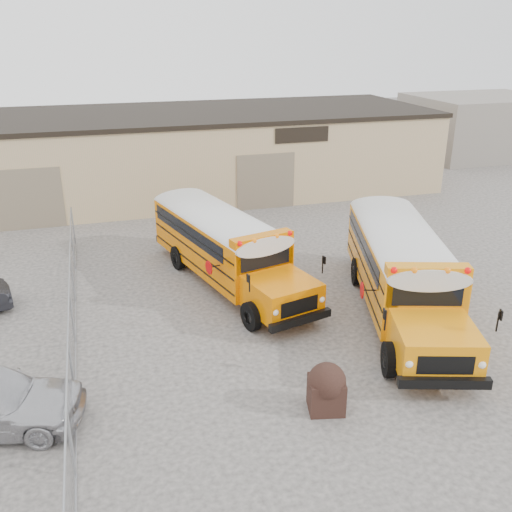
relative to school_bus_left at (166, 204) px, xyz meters
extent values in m
plane|color=#403D3A|center=(1.79, -11.94, -1.61)|extent=(120.00, 120.00, 0.00)
cube|color=tan|center=(1.79, 8.06, 0.64)|extent=(30.00, 10.00, 4.50)
cube|color=black|center=(1.79, 8.06, 2.94)|extent=(30.20, 10.20, 0.25)
cube|color=black|center=(7.79, 3.04, 2.29)|extent=(3.00, 0.08, 0.80)
cube|color=#726751|center=(-6.21, 3.04, -0.11)|extent=(3.20, 0.08, 3.00)
cube|color=#726751|center=(5.79, 3.04, -0.11)|extent=(3.20, 0.08, 3.00)
cylinder|color=gray|center=(-4.21, -14.94, -0.71)|extent=(0.07, 0.07, 1.80)
cylinder|color=gray|center=(-4.21, -11.94, -0.71)|extent=(0.07, 0.07, 1.80)
cylinder|color=gray|center=(-4.21, -8.94, -0.71)|extent=(0.07, 0.07, 1.80)
cylinder|color=gray|center=(-4.21, -5.94, -0.71)|extent=(0.07, 0.07, 1.80)
cylinder|color=gray|center=(-4.21, -2.94, -0.71)|extent=(0.07, 0.07, 1.80)
cylinder|color=gray|center=(-4.21, 0.06, -0.71)|extent=(0.07, 0.07, 1.80)
cylinder|color=gray|center=(-4.21, -8.94, 0.17)|extent=(0.05, 18.00, 0.05)
cylinder|color=gray|center=(-4.21, -8.94, -1.56)|extent=(0.05, 18.00, 0.05)
cube|color=gray|center=(-4.21, -8.94, -0.71)|extent=(0.02, 18.00, 1.70)
cube|color=gray|center=(25.79, 12.06, 0.59)|extent=(10.00, 8.00, 4.40)
cube|color=orange|center=(-0.10, 0.40, -0.16)|extent=(4.04, 7.47, 1.92)
cube|color=orange|center=(1.04, -4.05, -0.58)|extent=(2.51, 2.51, 1.08)
cube|color=black|center=(0.78, -3.03, 0.38)|extent=(1.87, 0.53, 0.70)
cube|color=silver|center=(-0.10, 0.40, 0.94)|extent=(4.06, 7.55, 0.37)
cube|color=orange|center=(0.72, -2.82, 0.97)|extent=(2.34, 1.02, 0.34)
sphere|color=#E50705|center=(-0.17, -3.27, 1.08)|extent=(0.19, 0.19, 0.19)
sphere|color=#E50705|center=(1.73, -2.79, 1.08)|extent=(0.19, 0.19, 0.19)
sphere|color=orange|center=(0.35, -3.14, 1.08)|extent=(0.19, 0.19, 0.19)
sphere|color=orange|center=(1.21, -2.92, 1.08)|extent=(0.19, 0.19, 0.19)
cube|color=black|center=(1.31, -5.12, -1.01)|extent=(2.27, 0.77, 0.26)
cube|color=black|center=(-1.00, 3.90, -1.01)|extent=(2.27, 0.75, 0.26)
cube|color=black|center=(-0.10, 0.40, -0.23)|extent=(4.04, 7.35, 0.06)
cube|color=black|center=(-0.17, 0.67, 0.38)|extent=(3.78, 6.39, 0.58)
cylinder|color=black|center=(-0.07, -4.22, -1.12)|extent=(0.50, 1.01, 0.97)
cylinder|color=black|center=(2.09, -3.67, -1.12)|extent=(0.50, 1.01, 0.97)
cylinder|color=black|center=(-1.53, 1.50, -1.12)|extent=(0.50, 1.01, 0.97)
cylinder|color=black|center=(0.62, 2.05, -1.12)|extent=(0.50, 1.01, 0.97)
cylinder|color=#BF0505|center=(-1.04, -2.36, -0.05)|extent=(0.16, 0.51, 0.52)
cube|color=orange|center=(8.66, -3.48, -0.08)|extent=(4.61, 7.91, 2.03)
cube|color=orange|center=(7.21, -8.10, -0.53)|extent=(2.73, 2.73, 1.14)
cube|color=black|center=(7.54, -7.05, 0.49)|extent=(1.95, 0.66, 0.74)
cube|color=silver|center=(8.66, -3.48, 1.08)|extent=(4.64, 7.99, 0.40)
cube|color=orange|center=(7.61, -6.83, 1.11)|extent=(2.46, 1.20, 0.36)
sphere|color=#E50705|center=(6.55, -6.73, 1.23)|extent=(0.20, 0.20, 0.20)
sphere|color=#E50705|center=(8.53, -7.36, 1.23)|extent=(0.20, 0.20, 0.20)
sphere|color=orange|center=(7.10, -6.91, 1.23)|extent=(0.20, 0.20, 0.20)
sphere|color=orange|center=(7.99, -7.19, 1.23)|extent=(0.20, 0.20, 0.20)
cube|color=black|center=(6.86, -9.22, -0.98)|extent=(2.38, 0.93, 0.28)
cube|color=black|center=(9.81, 0.16, -0.98)|extent=(2.37, 0.91, 0.28)
cube|color=black|center=(8.66, -3.48, -0.15)|extent=(4.60, 7.78, 0.06)
cube|color=black|center=(8.75, -3.20, 0.49)|extent=(4.28, 6.79, 0.61)
cylinder|color=black|center=(6.12, -7.65, -1.09)|extent=(0.57, 1.06, 1.03)
cylinder|color=black|center=(8.37, -8.35, -1.09)|extent=(0.57, 1.06, 1.03)
cylinder|color=black|center=(7.99, -1.69, -1.09)|extent=(0.57, 1.06, 1.03)
cylinder|color=black|center=(10.24, -2.40, -1.09)|extent=(0.57, 1.06, 1.03)
cylinder|color=#BF0505|center=(6.29, -5.43, 0.04)|extent=(0.19, 0.54, 0.55)
cube|color=black|center=(2.03, -14.26, -1.16)|extent=(1.06, 0.99, 0.90)
sphere|color=black|center=(2.03, -14.26, -0.75)|extent=(0.99, 0.99, 0.99)
camera|label=1|loc=(-3.17, -25.50, 7.65)|focal=40.00mm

